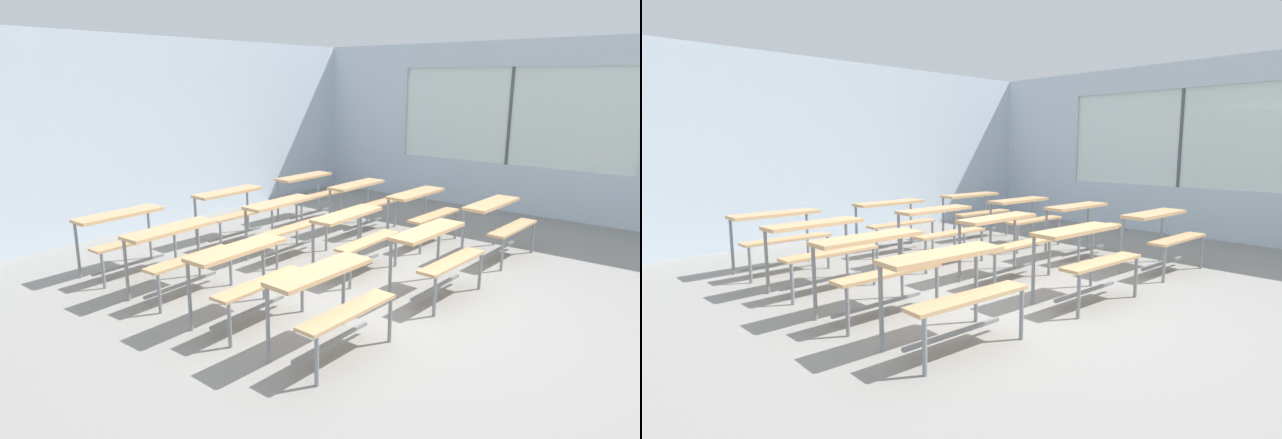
# 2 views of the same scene
# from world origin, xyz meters

# --- Properties ---
(ground) EXTENTS (10.00, 9.00, 0.05)m
(ground) POSITION_xyz_m (0.00, 0.00, -0.03)
(ground) COLOR gray
(wall_back) EXTENTS (10.00, 0.12, 3.00)m
(wall_back) POSITION_xyz_m (0.00, 4.50, 1.50)
(wall_back) COLOR silver
(wall_back) RESTS_ON ground
(wall_right) EXTENTS (0.12, 9.00, 3.00)m
(wall_right) POSITION_xyz_m (5.00, -0.13, 1.45)
(wall_right) COLOR silver
(wall_right) RESTS_ON ground
(desk_bench_r0c0) EXTENTS (1.12, 0.62, 0.74)m
(desk_bench_r0c0) POSITION_xyz_m (-1.24, -0.45, 0.56)
(desk_bench_r0c0) COLOR tan
(desk_bench_r0c0) RESTS_ON ground
(desk_bench_r0c1) EXTENTS (1.12, 0.63, 0.74)m
(desk_bench_r0c1) POSITION_xyz_m (0.52, -0.52, 0.56)
(desk_bench_r0c1) COLOR tan
(desk_bench_r0c1) RESTS_ON ground
(desk_bench_r0c2) EXTENTS (1.12, 0.62, 0.74)m
(desk_bench_r0c2) POSITION_xyz_m (2.29, -0.50, 0.56)
(desk_bench_r0c2) COLOR tan
(desk_bench_r0c2) RESTS_ON ground
(desk_bench_r1c0) EXTENTS (1.11, 0.62, 0.74)m
(desk_bench_r1c0) POSITION_xyz_m (-1.27, 0.59, 0.56)
(desk_bench_r1c0) COLOR tan
(desk_bench_r1c0) RESTS_ON ground
(desk_bench_r1c1) EXTENTS (1.11, 0.61, 0.74)m
(desk_bench_r1c1) POSITION_xyz_m (0.56, 0.62, 0.56)
(desk_bench_r1c1) COLOR tan
(desk_bench_r1c1) RESTS_ON ground
(desk_bench_r1c2) EXTENTS (1.12, 0.62, 0.74)m
(desk_bench_r1c2) POSITION_xyz_m (2.24, 0.63, 0.56)
(desk_bench_r1c2) COLOR tan
(desk_bench_r1c2) RESTS_ON ground
(desk_bench_r2c0) EXTENTS (1.13, 0.64, 0.74)m
(desk_bench_r2c0) POSITION_xyz_m (-1.25, 1.72, 0.56)
(desk_bench_r2c0) COLOR tan
(desk_bench_r2c0) RESTS_ON ground
(desk_bench_r2c1) EXTENTS (1.11, 0.60, 0.74)m
(desk_bench_r2c1) POSITION_xyz_m (0.51, 1.73, 0.56)
(desk_bench_r2c1) COLOR tan
(desk_bench_r2c1) RESTS_ON ground
(desk_bench_r2c2) EXTENTS (1.11, 0.60, 0.74)m
(desk_bench_r2c2) POSITION_xyz_m (2.23, 1.70, 0.56)
(desk_bench_r2c2) COLOR tan
(desk_bench_r2c2) RESTS_ON ground
(desk_bench_r3c0) EXTENTS (1.11, 0.61, 0.74)m
(desk_bench_r3c0) POSITION_xyz_m (-1.25, 2.79, 0.56)
(desk_bench_r3c0) COLOR tan
(desk_bench_r3c0) RESTS_ON ground
(desk_bench_r3c1) EXTENTS (1.11, 0.61, 0.74)m
(desk_bench_r3c1) POSITION_xyz_m (0.53, 2.81, 0.56)
(desk_bench_r3c1) COLOR tan
(desk_bench_r3c1) RESTS_ON ground
(desk_bench_r3c2) EXTENTS (1.12, 0.62, 0.74)m
(desk_bench_r3c2) POSITION_xyz_m (2.23, 2.82, 0.56)
(desk_bench_r3c2) COLOR tan
(desk_bench_r3c2) RESTS_ON ground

